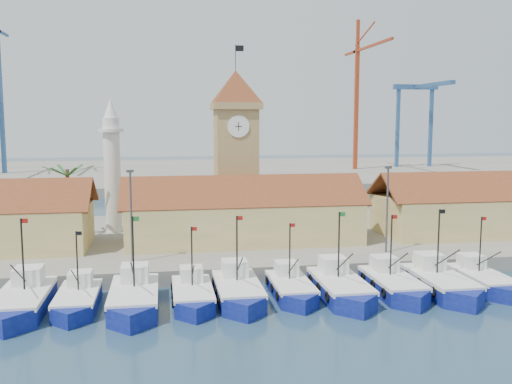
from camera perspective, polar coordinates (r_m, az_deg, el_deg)
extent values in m
plane|color=#1E3D51|center=(46.86, 2.20, -11.78)|extent=(400.00, 400.00, 0.00)
cube|color=gray|center=(69.52, -1.78, -4.82)|extent=(140.00, 32.00, 1.50)
cube|color=gray|center=(154.32, -6.01, 1.88)|extent=(240.00, 80.00, 2.00)
cube|color=navy|center=(50.03, -22.22, -10.43)|extent=(3.75, 8.48, 1.93)
cube|color=navy|center=(46.12, -23.40, -12.00)|extent=(3.75, 3.75, 1.93)
cube|color=silver|center=(49.75, -22.27, -9.38)|extent=(3.82, 8.72, 0.37)
cube|color=silver|center=(51.52, -21.79, -7.80)|extent=(2.25, 2.36, 1.50)
cylinder|color=black|center=(49.52, -22.30, -5.87)|extent=(0.15, 0.15, 6.00)
cube|color=#A5140F|center=(48.93, -22.15, -2.69)|extent=(0.54, 0.02, 0.37)
cube|color=navy|center=(49.40, -17.37, -10.55)|extent=(3.16, 7.14, 1.62)
cube|color=navy|center=(46.04, -17.99, -11.89)|extent=(3.16, 3.16, 1.62)
cube|color=silver|center=(49.16, -17.41, -9.65)|extent=(3.22, 7.34, 0.32)
cube|color=silver|center=(50.66, -17.16, -8.29)|extent=(1.89, 1.98, 1.26)
cylinder|color=black|center=(48.94, -17.45, -6.66)|extent=(0.13, 0.13, 5.05)
cube|color=black|center=(48.41, -17.29, -3.97)|extent=(0.45, 0.02, 0.32)
cube|color=navy|center=(48.21, -12.08, -10.71)|extent=(3.76, 8.52, 1.94)
cube|color=navy|center=(44.18, -12.34, -12.40)|extent=(3.76, 3.76, 1.94)
cube|color=silver|center=(47.93, -12.11, -9.61)|extent=(3.84, 8.75, 0.38)
cube|color=silver|center=(49.74, -12.02, -7.95)|extent=(2.26, 2.37, 1.51)
cylinder|color=black|center=(47.68, -12.18, -5.96)|extent=(0.15, 0.15, 6.02)
cube|color=#197226|center=(47.11, -11.94, -2.64)|extent=(0.54, 0.02, 0.38)
cube|color=navy|center=(48.71, -6.35, -10.50)|extent=(3.22, 7.28, 1.65)
cube|color=navy|center=(45.26, -6.09, -11.90)|extent=(3.22, 3.22, 1.65)
cube|color=silver|center=(48.46, -6.36, -9.57)|extent=(3.28, 7.48, 0.32)
cube|color=silver|center=(50.01, -6.49, -8.17)|extent=(1.93, 2.02, 1.29)
cylinder|color=black|center=(48.23, -6.43, -6.48)|extent=(0.13, 0.13, 5.15)
cube|color=#A5140F|center=(47.73, -6.20, -3.69)|extent=(0.46, 0.02, 0.32)
cube|color=navy|center=(49.24, -1.82, -10.20)|extent=(3.60, 8.16, 1.85)
cube|color=navy|center=(45.40, -1.13, -11.72)|extent=(3.60, 3.60, 1.85)
cube|color=silver|center=(48.97, -1.83, -9.16)|extent=(3.68, 8.38, 0.36)
cube|color=silver|center=(50.70, -2.14, -7.62)|extent=(2.16, 2.27, 1.44)
cylinder|color=black|center=(48.73, -1.92, -5.74)|extent=(0.14, 0.14, 5.77)
cube|color=#A5140F|center=(48.24, -1.63, -2.63)|extent=(0.51, 0.02, 0.36)
cube|color=navy|center=(50.40, 3.48, -9.87)|extent=(3.19, 7.21, 1.64)
cube|color=navy|center=(47.05, 4.48, -11.13)|extent=(3.19, 3.19, 1.64)
cube|color=silver|center=(50.16, 3.49, -8.97)|extent=(3.25, 7.41, 0.32)
cube|color=silver|center=(51.66, 3.05, -7.65)|extent=(1.91, 2.00, 1.28)
cylinder|color=black|center=(49.94, 3.40, -6.02)|extent=(0.13, 0.13, 5.10)
cube|color=#A5140F|center=(49.51, 3.67, -3.33)|extent=(0.46, 0.02, 0.32)
cube|color=navy|center=(50.55, 8.39, -9.79)|extent=(3.70, 8.38, 1.90)
cube|color=navy|center=(46.77, 9.98, -11.24)|extent=(3.70, 3.70, 1.90)
cube|color=silver|center=(50.28, 8.41, -8.75)|extent=(3.78, 8.61, 0.37)
cube|color=silver|center=(51.99, 7.72, -7.24)|extent=(2.22, 2.33, 1.48)
cylinder|color=black|center=(50.04, 8.28, -5.33)|extent=(0.15, 0.15, 5.92)
cube|color=#197226|center=(49.60, 8.63, -2.21)|extent=(0.53, 0.02, 0.37)
cube|color=navy|center=(52.49, 13.45, -9.31)|extent=(3.49, 7.89, 1.79)
cube|color=navy|center=(49.05, 15.26, -10.55)|extent=(3.49, 3.49, 1.79)
cube|color=silver|center=(52.25, 13.48, -8.36)|extent=(3.56, 8.11, 0.35)
cube|color=silver|center=(53.80, 12.69, -7.01)|extent=(2.09, 2.19, 1.39)
cylinder|color=black|center=(52.02, 13.36, -5.26)|extent=(0.14, 0.14, 5.58)
cube|color=#A5140F|center=(51.63, 13.70, -2.43)|extent=(0.50, 0.02, 0.35)
cube|color=navy|center=(53.81, 17.87, -9.01)|extent=(3.71, 8.41, 1.91)
cube|color=navy|center=(50.28, 20.09, -10.25)|extent=(3.71, 3.71, 1.91)
cube|color=silver|center=(53.56, 17.91, -8.03)|extent=(3.79, 8.64, 0.37)
cube|color=silver|center=(55.16, 16.94, -6.64)|extent=(2.23, 2.33, 1.49)
cylinder|color=black|center=(53.34, 17.77, -4.80)|extent=(0.15, 0.15, 5.94)
cube|color=black|center=(52.97, 18.14, -1.87)|extent=(0.53, 0.02, 0.37)
cube|color=navy|center=(56.47, 21.61, -8.47)|extent=(3.27, 7.40, 1.68)
cube|color=navy|center=(53.47, 23.66, -9.45)|extent=(3.27, 3.27, 1.68)
cube|color=silver|center=(56.26, 21.65, -7.65)|extent=(3.34, 7.60, 0.33)
cube|color=silver|center=(57.62, 20.73, -6.49)|extent=(1.96, 2.06, 1.31)
cylinder|color=black|center=(56.06, 21.52, -4.95)|extent=(0.13, 0.13, 5.23)
cube|color=#A5140F|center=(55.74, 21.85, -2.49)|extent=(0.47, 0.02, 0.33)
cube|color=#E1C17B|center=(65.05, -1.32, -2.97)|extent=(26.00, 10.00, 4.50)
cube|color=brown|center=(62.04, -1.01, 0.04)|extent=(27.04, 5.13, 3.21)
cube|color=brown|center=(66.96, -1.63, 0.57)|extent=(27.04, 5.13, 3.21)
cube|color=#E1C17B|center=(76.35, 23.22, -2.04)|extent=(30.00, 10.00, 4.50)
cube|color=brown|center=(77.97, 22.37, 0.97)|extent=(31.20, 5.13, 3.21)
cube|color=#A68555|center=(70.25, -2.02, 2.11)|extent=(5.00, 5.00, 15.00)
cube|color=#A68555|center=(70.00, -2.05, 8.56)|extent=(5.80, 5.80, 0.80)
pyramid|color=brown|center=(70.09, -2.06, 10.44)|extent=(5.80, 5.80, 4.00)
cylinder|color=white|center=(67.45, -1.76, 6.58)|extent=(2.60, 0.15, 2.60)
cube|color=black|center=(67.37, -1.75, 6.58)|extent=(0.08, 0.02, 1.00)
cube|color=black|center=(67.37, -1.75, 6.58)|extent=(0.80, 0.02, 0.08)
cylinder|color=#3F3F44|center=(70.37, -2.07, 13.29)|extent=(0.10, 0.10, 3.00)
cube|color=black|center=(70.56, -1.66, 14.17)|extent=(1.00, 0.03, 0.70)
cylinder|color=silver|center=(71.97, -14.16, 1.62)|extent=(2.00, 2.00, 14.00)
cylinder|color=silver|center=(71.67, -14.29, 6.00)|extent=(3.00, 3.00, 0.40)
cone|color=silver|center=(71.67, -14.36, 8.07)|extent=(1.80, 1.80, 2.40)
cylinder|color=brown|center=(70.95, -18.24, -1.05)|extent=(0.44, 0.44, 8.00)
cube|color=#206024|center=(70.32, -17.24, 2.04)|extent=(2.80, 0.35, 1.18)
cube|color=#206024|center=(71.62, -17.66, 2.11)|extent=(1.71, 2.60, 1.18)
cube|color=#206024|center=(71.83, -18.77, 2.08)|extent=(1.71, 2.60, 1.18)
cube|color=#206024|center=(70.76, -19.48, 1.98)|extent=(2.80, 0.35, 1.18)
cube|color=#206024|center=(69.45, -19.09, 1.91)|extent=(1.71, 2.60, 1.18)
cube|color=#206024|center=(69.23, -17.95, 1.94)|extent=(1.71, 2.60, 1.18)
cylinder|color=#3F3F44|center=(56.25, -12.36, -2.41)|extent=(0.20, 0.20, 9.00)
cube|color=#3F3F44|center=(55.70, -12.48, 2.05)|extent=(0.70, 0.25, 0.25)
cylinder|color=#3F3F44|center=(60.67, 12.98, -1.74)|extent=(0.20, 0.20, 9.00)
cube|color=#3F3F44|center=(60.16, 13.10, 2.41)|extent=(0.70, 0.25, 0.25)
cube|color=#2C5286|center=(156.48, -24.17, 8.35)|extent=(1.00, 1.00, 36.11)
cube|color=#2C5286|center=(162.73, -24.03, 14.33)|extent=(0.60, 10.00, 0.60)
cube|color=#9D3418|center=(157.23, 9.99, 8.21)|extent=(1.00, 1.00, 32.55)
cube|color=#9D3418|center=(148.52, 11.50, 14.15)|extent=(0.60, 26.11, 0.60)
cube|color=#9D3418|center=(162.96, 9.52, 13.57)|extent=(0.60, 10.00, 0.60)
cube|color=#9D3418|center=(158.85, 10.16, 15.36)|extent=(0.80, 0.80, 7.00)
cube|color=#2C5286|center=(166.99, 13.97, 6.23)|extent=(0.90, 0.90, 22.00)
cube|color=#2C5286|center=(171.19, 17.07, 6.15)|extent=(0.90, 0.90, 22.00)
cube|color=#2C5286|center=(169.27, 15.67, 10.08)|extent=(13.00, 1.40, 1.40)
cube|color=#2C5286|center=(160.26, 17.20, 10.21)|extent=(1.40, 22.00, 1.00)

